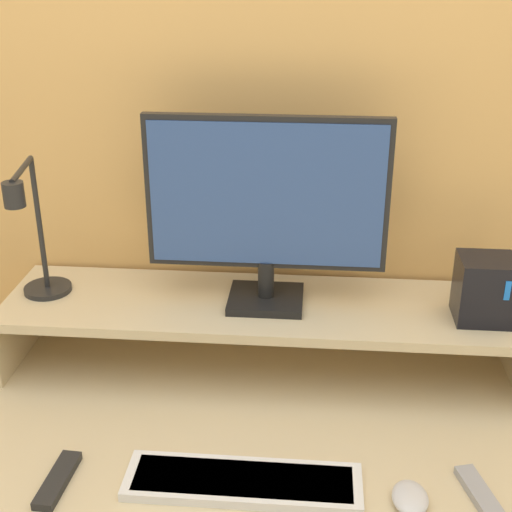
{
  "coord_description": "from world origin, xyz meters",
  "views": [
    {
      "loc": [
        0.11,
        -0.83,
        1.65
      ],
      "look_at": [
        0.0,
        0.41,
        1.09
      ],
      "focal_mm": 50.0,
      "sensor_mm": 36.0,
      "label": 1
    }
  ],
  "objects_px": {
    "mouse": "(410,498)",
    "remote_secondary": "(482,497)",
    "router_dock": "(484,289)",
    "remote_control": "(58,480)",
    "desk_lamp": "(36,245)",
    "keyboard": "(244,482)",
    "monitor": "(266,204)"
  },
  "relations": [
    {
      "from": "remote_secondary",
      "to": "keyboard",
      "type": "bearing_deg",
      "value": -179.78
    },
    {
      "from": "desk_lamp",
      "to": "remote_control",
      "type": "xyz_separation_m",
      "value": [
        0.15,
        -0.39,
        -0.3
      ]
    },
    {
      "from": "desk_lamp",
      "to": "keyboard",
      "type": "distance_m",
      "value": 0.68
    },
    {
      "from": "monitor",
      "to": "remote_control",
      "type": "xyz_separation_m",
      "value": [
        -0.35,
        -0.43,
        -0.39
      ]
    },
    {
      "from": "mouse",
      "to": "remote_control",
      "type": "relative_size",
      "value": 0.6
    },
    {
      "from": "keyboard",
      "to": "router_dock",
      "type": "bearing_deg",
      "value": 38.42
    },
    {
      "from": "mouse",
      "to": "remote_control",
      "type": "bearing_deg",
      "value": -179.65
    },
    {
      "from": "monitor",
      "to": "remote_secondary",
      "type": "relative_size",
      "value": 3.36
    },
    {
      "from": "router_dock",
      "to": "mouse",
      "type": "relative_size",
      "value": 1.61
    },
    {
      "from": "monitor",
      "to": "remote_secondary",
      "type": "distance_m",
      "value": 0.7
    },
    {
      "from": "keyboard",
      "to": "remote_secondary",
      "type": "height_order",
      "value": "keyboard"
    },
    {
      "from": "mouse",
      "to": "keyboard",
      "type": "bearing_deg",
      "value": 176.32
    },
    {
      "from": "mouse",
      "to": "remote_secondary",
      "type": "height_order",
      "value": "mouse"
    },
    {
      "from": "keyboard",
      "to": "remote_secondary",
      "type": "distance_m",
      "value": 0.42
    },
    {
      "from": "remote_control",
      "to": "remote_secondary",
      "type": "height_order",
      "value": "same"
    },
    {
      "from": "mouse",
      "to": "remote_secondary",
      "type": "xyz_separation_m",
      "value": [
        0.13,
        0.02,
        -0.01
      ]
    },
    {
      "from": "desk_lamp",
      "to": "remote_secondary",
      "type": "bearing_deg",
      "value": -21.73
    },
    {
      "from": "router_dock",
      "to": "keyboard",
      "type": "distance_m",
      "value": 0.65
    },
    {
      "from": "keyboard",
      "to": "remote_secondary",
      "type": "relative_size",
      "value": 2.8
    },
    {
      "from": "router_dock",
      "to": "remote_secondary",
      "type": "distance_m",
      "value": 0.44
    },
    {
      "from": "keyboard",
      "to": "remote_secondary",
      "type": "xyz_separation_m",
      "value": [
        0.42,
        0.0,
        -0.0
      ]
    },
    {
      "from": "desk_lamp",
      "to": "router_dock",
      "type": "xyz_separation_m",
      "value": [
        0.97,
        0.01,
        -0.07
      ]
    },
    {
      "from": "desk_lamp",
      "to": "remote_control",
      "type": "distance_m",
      "value": 0.51
    },
    {
      "from": "desk_lamp",
      "to": "remote_secondary",
      "type": "relative_size",
      "value": 2.11
    },
    {
      "from": "remote_control",
      "to": "keyboard",
      "type": "bearing_deg",
      "value": 3.86
    },
    {
      "from": "router_dock",
      "to": "remote_control",
      "type": "height_order",
      "value": "router_dock"
    },
    {
      "from": "monitor",
      "to": "mouse",
      "type": "xyz_separation_m",
      "value": [
        0.29,
        -0.43,
        -0.38
      ]
    },
    {
      "from": "mouse",
      "to": "desk_lamp",
      "type": "bearing_deg",
      "value": 153.92
    },
    {
      "from": "desk_lamp",
      "to": "keyboard",
      "type": "relative_size",
      "value": 0.75
    },
    {
      "from": "remote_control",
      "to": "monitor",
      "type": "bearing_deg",
      "value": 51.19
    },
    {
      "from": "router_dock",
      "to": "monitor",
      "type": "bearing_deg",
      "value": 175.9
    },
    {
      "from": "keyboard",
      "to": "mouse",
      "type": "distance_m",
      "value": 0.3
    }
  ]
}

